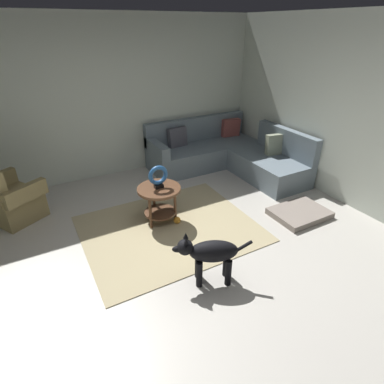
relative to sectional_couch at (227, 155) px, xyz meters
The scene contains 11 objects.
ground_plane 2.85m from the sectional_couch, 134.68° to the right, with size 6.00×6.00×0.10m, color beige.
wall_back 2.44m from the sectional_couch, 155.09° to the left, with size 6.00×0.12×2.70m, color silver.
wall_right 2.47m from the sectional_couch, 64.81° to the right, with size 0.12×6.00×2.70m, color silver.
area_rug 2.28m from the sectional_couch, 144.49° to the right, with size 2.30×1.90×0.01m, color tan.
sectional_couch is the anchor object (origin of this frame).
armchair 3.70m from the sectional_couch, behind, with size 0.93×0.99×0.88m.
side_table 2.16m from the sectional_couch, 150.18° to the right, with size 0.60×0.60×0.54m.
torus_sculpture 2.20m from the sectional_couch, 150.18° to the right, with size 0.28×0.08×0.33m.
dog_bed_mat 1.95m from the sectional_couch, 90.36° to the right, with size 0.80×0.60×0.09m, color gray.
dog 3.07m from the sectional_couch, 127.91° to the right, with size 0.79×0.42×0.63m.
dog_toy_ball 2.11m from the sectional_couch, 143.69° to the right, with size 0.10×0.10×0.10m, color orange.
Camera 1 is at (-1.29, -2.56, 2.50)m, focal length 29.06 mm.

